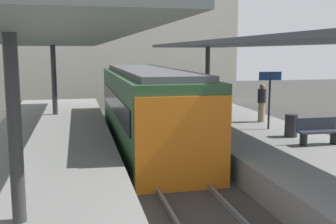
{
  "coord_description": "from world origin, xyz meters",
  "views": [
    {
      "loc": [
        -2.73,
        -12.05,
        3.96
      ],
      "look_at": [
        0.42,
        1.95,
        1.81
      ],
      "focal_mm": 43.12,
      "sensor_mm": 36.0,
      "label": 1
    }
  ],
  "objects_px": {
    "platform_sign": "(270,87)",
    "passenger_mid_platform": "(262,102)",
    "commuter_train": "(148,108)",
    "platform_bench": "(318,130)",
    "litter_bin": "(291,125)"
  },
  "relations": [
    {
      "from": "commuter_train",
      "to": "platform_sign",
      "type": "height_order",
      "value": "commuter_train"
    },
    {
      "from": "commuter_train",
      "to": "platform_sign",
      "type": "distance_m",
      "value": 4.83
    },
    {
      "from": "platform_bench",
      "to": "platform_sign",
      "type": "distance_m",
      "value": 3.02
    },
    {
      "from": "commuter_train",
      "to": "platform_bench",
      "type": "xyz_separation_m",
      "value": [
        4.76,
        -4.48,
        -0.26
      ]
    },
    {
      "from": "commuter_train",
      "to": "platform_bench",
      "type": "height_order",
      "value": "commuter_train"
    },
    {
      "from": "commuter_train",
      "to": "platform_sign",
      "type": "relative_size",
      "value": 5.13
    },
    {
      "from": "platform_bench",
      "to": "litter_bin",
      "type": "distance_m",
      "value": 1.32
    },
    {
      "from": "commuter_train",
      "to": "passenger_mid_platform",
      "type": "bearing_deg",
      "value": -1.43
    },
    {
      "from": "platform_bench",
      "to": "passenger_mid_platform",
      "type": "distance_m",
      "value": 4.37
    },
    {
      "from": "commuter_train",
      "to": "passenger_mid_platform",
      "type": "distance_m",
      "value": 4.89
    },
    {
      "from": "platform_sign",
      "to": "litter_bin",
      "type": "height_order",
      "value": "platform_sign"
    },
    {
      "from": "platform_sign",
      "to": "passenger_mid_platform",
      "type": "distance_m",
      "value": 1.83
    },
    {
      "from": "litter_bin",
      "to": "platform_sign",
      "type": "bearing_deg",
      "value": 94.65
    },
    {
      "from": "litter_bin",
      "to": "passenger_mid_platform",
      "type": "bearing_deg",
      "value": 83.66
    },
    {
      "from": "platform_bench",
      "to": "litter_bin",
      "type": "xyz_separation_m",
      "value": [
        -0.22,
        1.3,
        -0.06
      ]
    }
  ]
}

